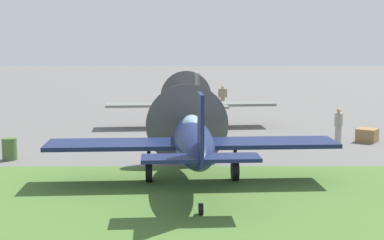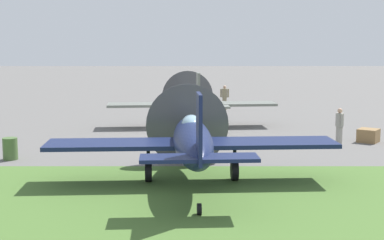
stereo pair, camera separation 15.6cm
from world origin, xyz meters
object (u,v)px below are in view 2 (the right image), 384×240
(airplane_lead, at_px, (192,102))
(ground_crew_chief, at_px, (224,97))
(fuel_drum, at_px, (10,149))
(ground_crew_mechanic, at_px, (339,126))
(airplane_wingman, at_px, (192,141))
(supply_crate, at_px, (368,135))

(airplane_lead, height_order, ground_crew_chief, airplane_lead)
(fuel_drum, bearing_deg, ground_crew_chief, 59.61)
(airplane_lead, bearing_deg, ground_crew_chief, 69.05)
(ground_crew_mechanic, bearing_deg, airplane_lead, -135.42)
(ground_crew_chief, bearing_deg, airplane_wingman, 86.55)
(airplane_wingman, xyz_separation_m, ground_crew_mechanic, (6.86, 7.12, -0.58))
(airplane_lead, relative_size, ground_crew_mechanic, 5.53)
(ground_crew_mechanic, bearing_deg, fuel_drum, -84.72)
(fuel_drum, distance_m, supply_crate, 16.41)
(airplane_wingman, relative_size, supply_crate, 11.08)
(airplane_lead, height_order, airplane_wingman, airplane_wingman)
(airplane_wingman, relative_size, fuel_drum, 11.08)
(airplane_lead, height_order, fuel_drum, airplane_lead)
(airplane_wingman, xyz_separation_m, ground_crew_chief, (2.28, 20.48, -0.58))
(ground_crew_chief, height_order, fuel_drum, ground_crew_chief)
(ground_crew_mechanic, distance_m, fuel_drum, 14.68)
(airplane_wingman, bearing_deg, supply_crate, 39.62)
(fuel_drum, relative_size, supply_crate, 1.00)
(supply_crate, bearing_deg, fuel_drum, -165.97)
(airplane_lead, bearing_deg, fuel_drum, -136.13)
(airplane_wingman, bearing_deg, fuel_drum, 149.29)
(airplane_wingman, height_order, ground_crew_chief, airplane_wingman)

